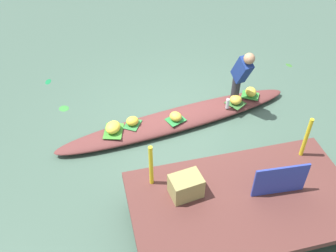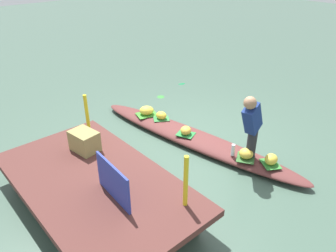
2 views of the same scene
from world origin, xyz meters
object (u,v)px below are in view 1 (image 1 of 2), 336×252
at_px(vendor_person, 241,74).
at_px(water_bottle, 228,104).
at_px(banana_bunch_4, 236,100).
at_px(banana_bunch_0, 132,121).
at_px(produce_crate, 186,186).
at_px(market_banner, 280,180).
at_px(banana_bunch_2, 113,127).
at_px(banana_bunch_3, 251,92).
at_px(banana_bunch_1, 176,116).
at_px(vendor_boat, 177,119).

xyz_separation_m(vendor_person, water_bottle, (0.24, 0.09, -0.58)).
bearing_deg(banana_bunch_4, banana_bunch_0, 3.89).
bearing_deg(produce_crate, water_bottle, -124.82).
height_order(banana_bunch_4, market_banner, market_banner).
relative_size(banana_bunch_2, banana_bunch_4, 1.29).
bearing_deg(banana_bunch_3, vendor_person, 25.48).
xyz_separation_m(banana_bunch_0, vendor_person, (-2.08, -0.13, 0.60)).
xyz_separation_m(market_banner, produce_crate, (1.27, -0.29, -0.10)).
xyz_separation_m(banana_bunch_1, banana_bunch_2, (1.16, 0.04, 0.01)).
relative_size(water_bottle, produce_crate, 0.48).
distance_m(banana_bunch_2, banana_bunch_3, 2.83).
bearing_deg(banana_bunch_3, banana_bunch_0, 7.07).
bearing_deg(banana_bunch_0, water_bottle, -178.62).
distance_m(vendor_boat, vendor_person, 1.45).
distance_m(banana_bunch_1, market_banner, 2.43).
bearing_deg(vendor_boat, banana_bunch_2, -1.76).
relative_size(banana_bunch_0, market_banner, 0.30).
xyz_separation_m(vendor_boat, produce_crate, (0.42, 2.03, 0.56)).
relative_size(banana_bunch_4, vendor_person, 0.20).
bearing_deg(vendor_person, banana_bunch_3, -154.52).
height_order(banana_bunch_4, water_bottle, water_bottle).
distance_m(banana_bunch_2, banana_bunch_4, 2.43).
bearing_deg(vendor_boat, produce_crate, 69.35).
bearing_deg(produce_crate, market_banner, 167.30).
height_order(banana_bunch_3, produce_crate, produce_crate).
height_order(banana_bunch_3, water_bottle, water_bottle).
relative_size(banana_bunch_1, water_bottle, 1.10).
height_order(water_bottle, produce_crate, produce_crate).
height_order(vendor_person, water_bottle, vendor_person).
xyz_separation_m(banana_bunch_3, banana_bunch_4, (0.38, 0.16, -0.00)).
xyz_separation_m(banana_bunch_0, banana_bunch_4, (-2.05, -0.14, 0.01)).
height_order(banana_bunch_1, water_bottle, water_bottle).
distance_m(water_bottle, produce_crate, 2.49).
xyz_separation_m(banana_bunch_2, vendor_person, (-2.45, -0.23, 0.59)).
distance_m(banana_bunch_0, water_bottle, 1.85).
bearing_deg(banana_bunch_0, vendor_boat, -176.46).
bearing_deg(banana_bunch_0, vendor_person, -176.31).
distance_m(vendor_boat, banana_bunch_4, 1.21).
height_order(banana_bunch_1, produce_crate, produce_crate).
bearing_deg(banana_bunch_4, market_banner, 81.96).
height_order(vendor_person, produce_crate, vendor_person).
bearing_deg(banana_bunch_0, market_banner, 127.13).
bearing_deg(market_banner, banana_bunch_4, -94.26).
relative_size(banana_bunch_0, vendor_person, 0.19).
bearing_deg(vendor_boat, banana_bunch_1, 51.18).
relative_size(banana_bunch_3, banana_bunch_4, 1.01).
xyz_separation_m(water_bottle, produce_crate, (1.41, 2.02, 0.35)).
xyz_separation_m(banana_bunch_4, water_bottle, (0.21, 0.10, 0.01)).
height_order(banana_bunch_0, banana_bunch_4, banana_bunch_4).
relative_size(banana_bunch_3, water_bottle, 1.13).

